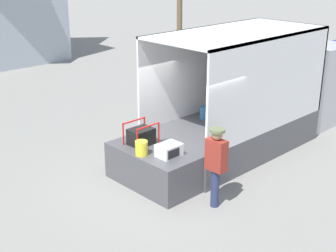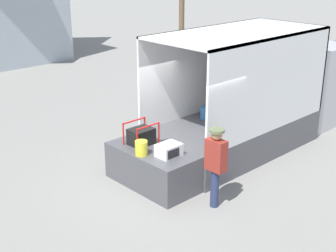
% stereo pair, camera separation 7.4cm
% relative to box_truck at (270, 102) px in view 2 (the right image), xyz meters
% --- Properties ---
extents(ground_plane, '(160.00, 160.00, 0.00)m').
position_rel_box_truck_xyz_m(ground_plane, '(-4.00, 0.00, -1.01)').
color(ground_plane, gray).
extents(box_truck, '(6.79, 2.31, 3.24)m').
position_rel_box_truck_xyz_m(box_truck, '(0.00, 0.00, 0.00)').
color(box_truck, '#B2B2B7').
rests_on(box_truck, ground).
extents(tailgate_deck, '(1.11, 2.19, 0.88)m').
position_rel_box_truck_xyz_m(tailgate_deck, '(-4.56, 0.00, -0.58)').
color(tailgate_deck, '#4C4C51').
rests_on(tailgate_deck, ground).
extents(microwave, '(0.52, 0.41, 0.28)m').
position_rel_box_truck_xyz_m(microwave, '(-4.54, -0.52, 0.00)').
color(microwave, white).
rests_on(microwave, tailgate_deck).
extents(portable_generator, '(0.69, 0.54, 0.53)m').
position_rel_box_truck_xyz_m(portable_generator, '(-4.50, 0.43, 0.06)').
color(portable_generator, black).
rests_on(portable_generator, tailgate_deck).
extents(orange_bucket, '(0.28, 0.28, 0.33)m').
position_rel_box_truck_xyz_m(orange_bucket, '(-4.93, -0.06, 0.03)').
color(orange_bucket, yellow).
rests_on(orange_bucket, tailgate_deck).
extents(worker_person, '(0.32, 0.44, 1.76)m').
position_rel_box_truck_xyz_m(worker_person, '(-4.28, -1.66, 0.07)').
color(worker_person, navy).
rests_on(worker_person, ground).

